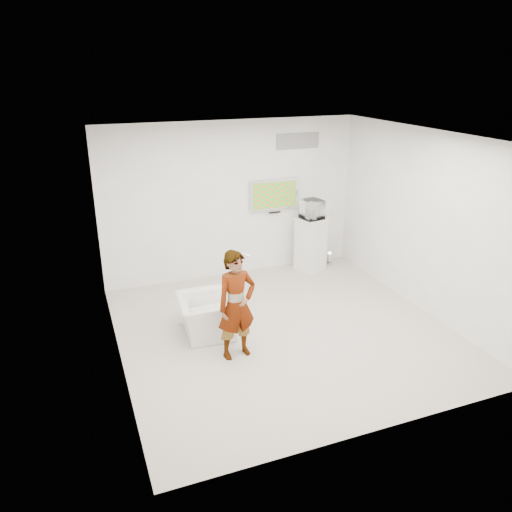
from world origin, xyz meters
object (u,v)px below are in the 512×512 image
(armchair, at_px, (205,316))
(floor_uplight, at_px, (329,258))
(person, at_px, (237,305))
(tv, at_px, (274,195))
(pedestal, at_px, (310,244))

(armchair, xyz_separation_m, floor_uplight, (3.19, 1.83, -0.16))
(person, bearing_deg, armchair, 99.24)
(tv, bearing_deg, armchair, -134.14)
(tv, height_order, person, tv)
(pedestal, bearing_deg, person, -134.09)
(armchair, bearing_deg, pedestal, -52.43)
(pedestal, bearing_deg, tv, 153.19)
(person, height_order, floor_uplight, person)
(tv, relative_size, pedestal, 0.92)
(armchair, bearing_deg, person, -157.24)
(floor_uplight, bearing_deg, tv, 168.04)
(tv, height_order, pedestal, tv)
(armchair, height_order, pedestal, pedestal)
(tv, distance_m, person, 3.44)
(person, xyz_separation_m, floor_uplight, (2.94, 2.60, -0.66))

